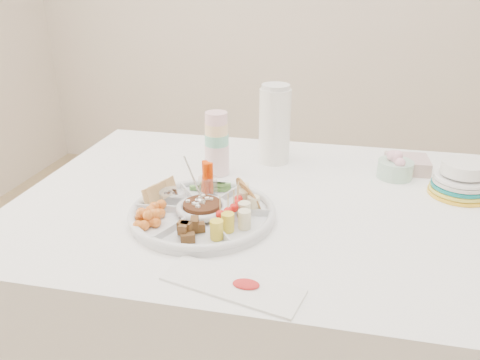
% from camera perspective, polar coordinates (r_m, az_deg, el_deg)
% --- Properties ---
extents(dining_table, '(1.52, 1.02, 0.76)m').
position_cam_1_polar(dining_table, '(1.55, 4.78, -15.03)').
color(dining_table, white).
rests_on(dining_table, floor).
extents(party_tray, '(0.42, 0.42, 0.04)m').
position_cam_1_polar(party_tray, '(1.24, -4.60, -3.74)').
color(party_tray, white).
rests_on(party_tray, dining_table).
extents(bean_dip, '(0.11, 0.11, 0.04)m').
position_cam_1_polar(bean_dip, '(1.24, -4.62, -3.44)').
color(bean_dip, '#46270F').
rests_on(bean_dip, party_tray).
extents(tortillas, '(0.12, 0.12, 0.06)m').
position_cam_1_polar(tortillas, '(1.27, 0.84, -1.76)').
color(tortillas, '#A78443').
rests_on(tortillas, party_tray).
extents(carrot_cucumber, '(0.12, 0.12, 0.10)m').
position_cam_1_polar(carrot_cucumber, '(1.34, -3.76, 0.41)').
color(carrot_cucumber, '#EB3D00').
rests_on(carrot_cucumber, party_tray).
extents(pita_raisins, '(0.11, 0.11, 0.05)m').
position_cam_1_polar(pita_raisins, '(1.31, -9.04, -1.35)').
color(pita_raisins, tan).
rests_on(pita_raisins, party_tray).
extents(cherries, '(0.13, 0.13, 0.05)m').
position_cam_1_polar(cherries, '(1.20, -10.46, -4.34)').
color(cherries, '#CE6517').
rests_on(cherries, party_tray).
extents(granola_chunks, '(0.10, 0.10, 0.04)m').
position_cam_1_polar(granola_chunks, '(1.12, -5.71, -6.21)').
color(granola_chunks, '#563C18').
rests_on(granola_chunks, party_tray).
extents(banana_tomato, '(0.12, 0.12, 0.09)m').
position_cam_1_polar(banana_tomato, '(1.15, 0.35, -3.88)').
color(banana_tomato, '#F1E395').
rests_on(banana_tomato, party_tray).
extents(cup_stack, '(0.10, 0.10, 0.22)m').
position_cam_1_polar(cup_stack, '(1.48, -2.86, 4.66)').
color(cup_stack, white).
rests_on(cup_stack, dining_table).
extents(thermos, '(0.12, 0.12, 0.27)m').
position_cam_1_polar(thermos, '(1.58, 4.25, 6.91)').
color(thermos, white).
rests_on(thermos, dining_table).
extents(flower_bowl, '(0.13, 0.13, 0.08)m').
position_cam_1_polar(flower_bowl, '(1.55, 18.44, 1.72)').
color(flower_bowl, '#B0E8C1').
rests_on(flower_bowl, dining_table).
extents(napkin_stack, '(0.14, 0.12, 0.04)m').
position_cam_1_polar(napkin_stack, '(1.63, 19.68, 1.83)').
color(napkin_stack, beige).
rests_on(napkin_stack, dining_table).
extents(plate_stack, '(0.19, 0.19, 0.11)m').
position_cam_1_polar(plate_stack, '(1.50, 25.38, 0.29)').
color(plate_stack, gold).
rests_on(plate_stack, dining_table).
extents(placemat, '(0.31, 0.17, 0.01)m').
position_cam_1_polar(placemat, '(1.00, -0.98, -12.64)').
color(placemat, white).
rests_on(placemat, dining_table).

